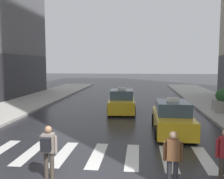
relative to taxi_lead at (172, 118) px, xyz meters
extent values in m
cube|color=silver|center=(-5.98, -3.66, -0.72)|extent=(0.50, 2.80, 0.01)
cube|color=silver|center=(-4.63, -3.66, -0.72)|extent=(0.50, 2.80, 0.01)
cube|color=silver|center=(-3.28, -3.66, -0.72)|extent=(0.50, 2.80, 0.01)
cube|color=silver|center=(-1.93, -3.66, -0.72)|extent=(0.50, 2.80, 0.01)
cube|color=silver|center=(-0.58, -3.66, -0.72)|extent=(0.50, 2.80, 0.01)
cube|color=silver|center=(0.77, -3.66, -0.72)|extent=(0.50, 2.80, 0.01)
cube|color=gold|center=(0.00, 0.02, -0.16)|extent=(1.81, 4.50, 0.84)
cube|color=#384C5B|center=(0.00, -0.08, 0.58)|extent=(1.61, 2.10, 0.64)
cube|color=silver|center=(0.00, -0.08, 0.99)|extent=(0.60, 0.24, 0.18)
cylinder|color=black|center=(-0.85, 1.37, -0.39)|extent=(0.22, 0.66, 0.66)
cylinder|color=black|center=(0.86, 1.37, -0.39)|extent=(0.22, 0.66, 0.66)
cylinder|color=black|center=(-0.86, -1.33, -0.39)|extent=(0.22, 0.66, 0.66)
cylinder|color=black|center=(0.85, -1.33, -0.39)|extent=(0.22, 0.66, 0.66)
cube|color=#F2EAB2|center=(-0.62, 2.29, -0.12)|extent=(0.20, 0.04, 0.14)
cube|color=#F2EAB2|center=(0.64, 2.29, -0.12)|extent=(0.20, 0.04, 0.14)
cube|color=gold|center=(-2.99, 5.37, -0.16)|extent=(2.04, 4.59, 0.84)
cube|color=#384C5B|center=(-2.98, 5.27, 0.58)|extent=(1.71, 2.18, 0.64)
cube|color=silver|center=(-2.98, 5.27, 0.99)|extent=(0.61, 0.27, 0.18)
cylinder|color=black|center=(-3.91, 6.67, -0.39)|extent=(0.26, 0.67, 0.66)
cylinder|color=black|center=(-2.21, 6.77, -0.39)|extent=(0.26, 0.67, 0.66)
cylinder|color=black|center=(-3.77, 3.98, -0.39)|extent=(0.26, 0.67, 0.66)
cylinder|color=black|center=(-2.06, 4.07, -0.39)|extent=(0.26, 0.67, 0.66)
cube|color=#F2EAB2|center=(-3.74, 7.60, -0.12)|extent=(0.20, 0.05, 0.14)
cube|color=#F2EAB2|center=(-2.48, 7.67, -0.12)|extent=(0.20, 0.05, 0.14)
cylinder|color=#473D33|center=(-4.54, -5.78, -0.31)|extent=(0.14, 0.14, 0.82)
cylinder|color=#473D33|center=(-4.36, -5.78, -0.31)|extent=(0.14, 0.14, 0.82)
cube|color=gray|center=(-4.45, -5.78, 0.40)|extent=(0.36, 0.24, 0.60)
sphere|color=#9E7051|center=(-4.45, -5.78, 0.82)|extent=(0.22, 0.22, 0.22)
cylinder|color=gray|center=(-4.68, -5.78, 0.35)|extent=(0.09, 0.09, 0.55)
cylinder|color=gray|center=(-4.22, -5.78, 0.35)|extent=(0.09, 0.09, 0.55)
cube|color=black|center=(-4.45, -6.00, 0.42)|extent=(0.28, 0.18, 0.40)
cylinder|color=#473D33|center=(0.72, -5.60, -0.31)|extent=(0.14, 0.14, 0.82)
cylinder|color=maroon|center=(0.58, -5.60, 0.35)|extent=(0.09, 0.09, 0.55)
cylinder|color=#333338|center=(-0.83, -6.00, -0.31)|extent=(0.14, 0.14, 0.82)
cylinder|color=#333338|center=(-0.65, -6.00, -0.31)|extent=(0.14, 0.14, 0.82)
cube|color=brown|center=(-0.74, -6.00, 0.40)|extent=(0.36, 0.24, 0.60)
sphere|color=tan|center=(-0.74, -6.00, 0.82)|extent=(0.22, 0.22, 0.22)
cylinder|color=brown|center=(-0.97, -6.00, 0.35)|extent=(0.09, 0.09, 0.55)
cylinder|color=brown|center=(-0.51, -6.00, 0.35)|extent=(0.09, 0.09, 0.55)
cube|color=#A8A399|center=(4.08, 5.28, -0.17)|extent=(1.10, 1.10, 0.80)
sphere|color=#285628|center=(4.08, 5.28, 0.58)|extent=(0.90, 0.90, 0.90)
camera|label=1|loc=(-1.70, -13.09, 2.82)|focal=40.78mm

